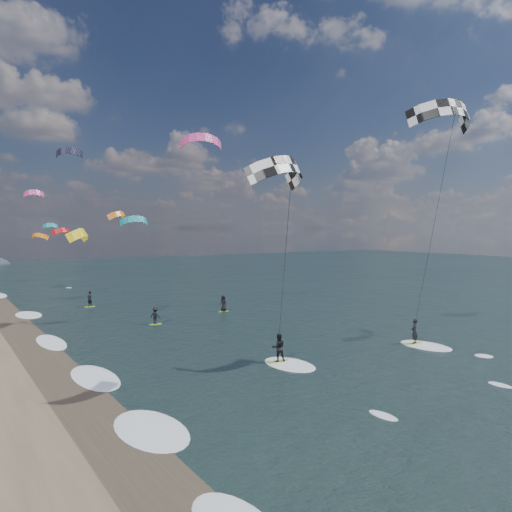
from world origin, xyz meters
TOP-DOWN VIEW (x-y plane):
  - ground at (0.00, 0.00)m, footprint 260.00×260.00m
  - wet_sand_strip at (-12.00, 10.00)m, footprint 3.00×240.00m
  - kitesurfer_near_a at (8.96, 5.32)m, footprint 7.95×8.54m
  - kitesurfer_near_b at (-1.77, 7.47)m, footprint 7.28×8.91m
  - far_kitesurfers at (1.25, 32.56)m, footprint 12.11×14.45m
  - bg_kite_field at (-0.06, 56.02)m, footprint 15.66×63.89m
  - shoreline_surf at (-10.80, 14.75)m, footprint 2.40×79.40m

SIDE VIEW (x-z plane):
  - ground at x=0.00m, z-range 0.00..0.00m
  - shoreline_surf at x=-10.80m, z-range -0.06..0.06m
  - wet_sand_strip at x=-12.00m, z-range 0.00..0.01m
  - far_kitesurfers at x=1.25m, z-range -0.06..1.73m
  - kitesurfer_near_b at x=-1.77m, z-range 1.97..15.02m
  - bg_kite_field at x=-0.06m, z-range 5.81..17.47m
  - kitesurfer_near_a at x=8.96m, z-range 4.66..21.49m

